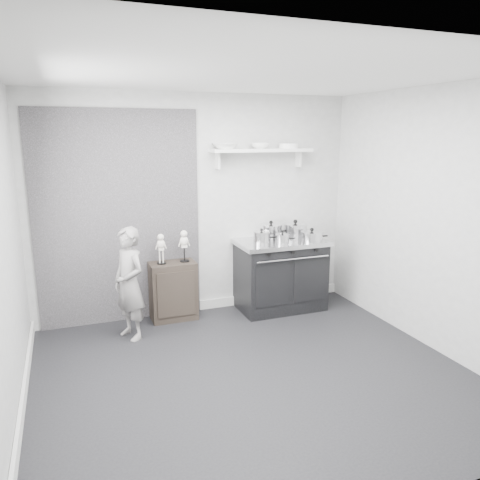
# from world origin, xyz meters

# --- Properties ---
(ground) EXTENTS (4.00, 4.00, 0.00)m
(ground) POSITION_xyz_m (0.00, 0.00, 0.00)
(ground) COLOR black
(ground) RESTS_ON ground
(room_shell) EXTENTS (4.02, 3.62, 2.71)m
(room_shell) POSITION_xyz_m (-0.09, 0.15, 1.64)
(room_shell) COLOR #A6A6A4
(room_shell) RESTS_ON ground
(wall_shelf) EXTENTS (1.30, 0.26, 0.24)m
(wall_shelf) POSITION_xyz_m (0.80, 1.68, 2.01)
(wall_shelf) COLOR white
(wall_shelf) RESTS_ON room_shell
(stove) EXTENTS (1.13, 0.70, 0.91)m
(stove) POSITION_xyz_m (1.00, 1.48, 0.46)
(stove) COLOR black
(stove) RESTS_ON ground
(side_cabinet) EXTENTS (0.55, 0.32, 0.71)m
(side_cabinet) POSITION_xyz_m (-0.38, 1.61, 0.36)
(side_cabinet) COLOR black
(side_cabinet) RESTS_ON ground
(child) EXTENTS (0.47, 0.54, 1.25)m
(child) POSITION_xyz_m (-0.94, 1.25, 0.63)
(child) COLOR gray
(child) RESTS_ON ground
(pot_front_left) EXTENTS (0.30, 0.21, 0.19)m
(pot_front_left) POSITION_xyz_m (0.68, 1.37, 0.99)
(pot_front_left) COLOR silver
(pot_front_left) RESTS_ON stove
(pot_back_left) EXTENTS (0.37, 0.28, 0.24)m
(pot_back_left) POSITION_xyz_m (0.91, 1.61, 1.00)
(pot_back_left) COLOR silver
(pot_back_left) RESTS_ON stove
(pot_back_right) EXTENTS (0.39, 0.31, 0.23)m
(pot_back_right) POSITION_xyz_m (1.24, 1.57, 1.00)
(pot_back_right) COLOR silver
(pot_back_right) RESTS_ON stove
(pot_front_right) EXTENTS (0.36, 0.28, 0.17)m
(pot_front_right) POSITION_xyz_m (1.32, 1.28, 0.97)
(pot_front_right) COLOR silver
(pot_front_right) RESTS_ON stove
(pot_front_center) EXTENTS (0.26, 0.17, 0.15)m
(pot_front_center) POSITION_xyz_m (0.93, 1.30, 0.97)
(pot_front_center) COLOR silver
(pot_front_center) RESTS_ON stove
(skeleton_full) EXTENTS (0.12, 0.07, 0.42)m
(skeleton_full) POSITION_xyz_m (-0.51, 1.61, 0.92)
(skeleton_full) COLOR white
(skeleton_full) RESTS_ON side_cabinet
(skeleton_torso) EXTENTS (0.12, 0.08, 0.44)m
(skeleton_torso) POSITION_xyz_m (-0.23, 1.61, 0.93)
(skeleton_torso) COLOR white
(skeleton_torso) RESTS_ON side_cabinet
(bowl_large) EXTENTS (0.30, 0.30, 0.07)m
(bowl_large) POSITION_xyz_m (0.32, 1.67, 2.08)
(bowl_large) COLOR white
(bowl_large) RESTS_ON wall_shelf
(bowl_small) EXTENTS (0.22, 0.22, 0.07)m
(bowl_small) POSITION_xyz_m (0.78, 1.67, 2.07)
(bowl_small) COLOR white
(bowl_small) RESTS_ON wall_shelf
(plate_stack) EXTENTS (0.25, 0.25, 0.06)m
(plate_stack) POSITION_xyz_m (1.17, 1.67, 2.07)
(plate_stack) COLOR white
(plate_stack) RESTS_ON wall_shelf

